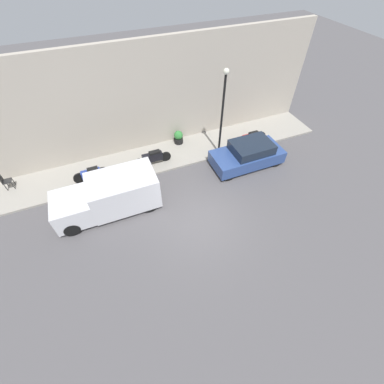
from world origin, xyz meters
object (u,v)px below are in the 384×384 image
at_px(motorcycle_black, 153,158).
at_px(motorcycle_blue, 92,174).
at_px(motorcycle_red, 251,137).
at_px(streetlamp, 223,106).
at_px(potted_plant, 178,137).
at_px(cafe_chair, 5,181).
at_px(parked_car, 248,154).
at_px(delivery_van, 108,196).

height_order(motorcycle_black, motorcycle_blue, motorcycle_black).
distance_m(motorcycle_red, streetlamp, 3.42).
bearing_deg(potted_plant, motorcycle_red, -112.49).
height_order(streetlamp, cafe_chair, streetlamp).
distance_m(motorcycle_red, potted_plant, 4.47).
relative_size(streetlamp, potted_plant, 5.98).
height_order(motorcycle_blue, potted_plant, potted_plant).
bearing_deg(potted_plant, motorcycle_black, 123.38).
relative_size(motorcycle_red, cafe_chair, 2.36).
bearing_deg(motorcycle_red, streetlamp, 91.63).
bearing_deg(motorcycle_red, parked_car, 142.69).
distance_m(streetlamp, cafe_chair, 11.76).
distance_m(motorcycle_black, motorcycle_red, 6.17).
xyz_separation_m(delivery_van, motorcycle_black, (2.32, -2.77, -0.36)).
bearing_deg(parked_car, motorcycle_black, 69.51).
height_order(motorcycle_red, streetlamp, streetlamp).
bearing_deg(potted_plant, streetlamp, -133.03).
bearing_deg(motorcycle_black, potted_plant, -56.62).
distance_m(parked_car, motorcycle_black, 5.35).
distance_m(delivery_van, cafe_chair, 5.76).
xyz_separation_m(parked_car, motorcycle_blue, (1.84, 8.37, -0.12)).
relative_size(motorcycle_black, motorcycle_red, 1.03).
bearing_deg(motorcycle_red, potted_plant, 67.51).
relative_size(delivery_van, motorcycle_blue, 2.56).
bearing_deg(streetlamp, potted_plant, 46.97).
xyz_separation_m(motorcycle_red, cafe_chair, (1.36, 13.64, 0.10)).
height_order(parked_car, motorcycle_black, parked_car).
relative_size(motorcycle_black, motorcycle_blue, 1.15).
bearing_deg(motorcycle_black, streetlamp, -96.30).
relative_size(motorcycle_black, cafe_chair, 2.44).
relative_size(parked_car, delivery_van, 0.84).
bearing_deg(streetlamp, motorcycle_red, -88.37).
distance_m(motorcycle_blue, motorcycle_red, 9.52).
distance_m(parked_car, streetlamp, 3.04).
bearing_deg(motorcycle_red, motorcycle_black, 86.56).
relative_size(motorcycle_black, streetlamp, 0.44).
distance_m(parked_car, motorcycle_blue, 8.57).
xyz_separation_m(streetlamp, cafe_chair, (1.42, 11.41, -2.49)).
relative_size(motorcycle_red, streetlamp, 0.42).
xyz_separation_m(motorcycle_blue, streetlamp, (-0.40, -7.28, 2.57)).
distance_m(motorcycle_red, cafe_chair, 13.70).
bearing_deg(parked_car, streetlamp, 37.00).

